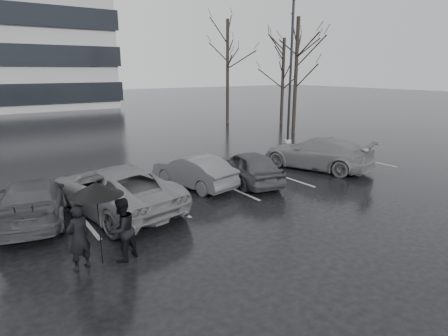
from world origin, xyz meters
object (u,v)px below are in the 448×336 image
at_px(car_main, 249,167).
at_px(car_west_a, 194,171).
at_px(pedestrian_left, 79,238).
at_px(lamp_post, 290,79).
at_px(car_east, 317,153).
at_px(car_west_b, 115,189).
at_px(pedestrian_right, 122,230).
at_px(tree_ne, 283,82).
at_px(tree_east, 296,77).
at_px(tree_north, 228,73).
at_px(car_west_c, 33,200).

xyz_separation_m(car_main, car_west_a, (-2.10, 0.79, -0.04)).
bearing_deg(pedestrian_left, lamp_post, -170.30).
distance_m(car_east, pedestrian_left, 11.90).
distance_m(car_west_a, car_west_b, 3.52).
bearing_deg(pedestrian_right, car_east, 173.72).
bearing_deg(tree_ne, car_main, -137.00).
relative_size(car_east, tree_ne, 0.73).
relative_size(tree_east, tree_north, 0.94).
relative_size(pedestrian_right, tree_east, 0.20).
bearing_deg(car_west_a, pedestrian_right, 32.61).
xyz_separation_m(car_west_c, tree_ne, (20.74, 11.48, 2.86)).
relative_size(lamp_post, tree_east, 1.07).
distance_m(car_main, car_west_a, 2.25).
distance_m(car_west_c, lamp_post, 16.35).
bearing_deg(car_west_c, lamp_post, -149.75).
bearing_deg(tree_ne, car_west_a, -143.17).
distance_m(tree_east, tree_north, 7.08).
relative_size(car_west_c, pedestrian_left, 2.84).
relative_size(car_main, pedestrian_right, 2.49).
height_order(car_main, car_west_a, car_main).
bearing_deg(pedestrian_right, pedestrian_left, -31.09).
xyz_separation_m(lamp_post, tree_north, (1.99, 9.56, 0.33)).
relative_size(car_west_a, car_west_c, 0.85).
relative_size(car_west_c, lamp_post, 0.52).
relative_size(car_west_a, lamp_post, 0.44).
distance_m(car_west_b, tree_east, 18.13).
height_order(car_main, pedestrian_right, pedestrian_right).
xyz_separation_m(pedestrian_left, tree_ne, (20.31, 15.30, 2.72)).
distance_m(pedestrian_left, pedestrian_right, 0.97).
xyz_separation_m(car_west_b, car_east, (9.53, 0.06, -0.01)).
distance_m(lamp_post, tree_east, 3.94).
bearing_deg(tree_east, tree_north, 98.13).
xyz_separation_m(pedestrian_right, tree_north, (15.84, 18.41, 3.47)).
height_order(pedestrian_left, lamp_post, lamp_post).
bearing_deg(lamp_post, car_main, -143.57).
xyz_separation_m(car_west_c, lamp_post, (15.25, 4.92, 3.28)).
xyz_separation_m(car_west_c, car_east, (11.87, -0.53, 0.09)).
relative_size(pedestrian_right, tree_ne, 0.22).
height_order(car_west_c, tree_north, tree_north).
relative_size(pedestrian_left, tree_east, 0.20).
height_order(car_main, tree_ne, tree_ne).
xyz_separation_m(car_west_b, tree_north, (14.90, 15.07, 3.50)).
bearing_deg(tree_east, pedestrian_right, -145.88).
bearing_deg(lamp_post, car_west_b, -156.88).
bearing_deg(tree_north, pedestrian_right, -130.71).
distance_m(lamp_post, tree_north, 9.77).
distance_m(car_west_b, car_east, 9.53).
bearing_deg(pedestrian_right, car_west_b, -129.98).
distance_m(pedestrian_right, tree_north, 24.54).
distance_m(car_west_c, car_east, 11.88).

